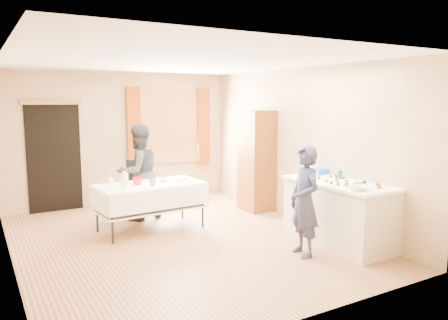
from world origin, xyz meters
TOP-DOWN VIEW (x-y plane):
  - floor at (0.00, 0.00)m, footprint 4.50×5.50m
  - ceiling at (0.00, 0.00)m, footprint 4.50×5.50m
  - wall_back at (0.00, 2.76)m, footprint 4.50×0.02m
  - wall_front at (0.00, -2.76)m, footprint 4.50×0.02m
  - wall_left at (-2.26, 0.00)m, footprint 0.02×5.50m
  - wall_right at (2.26, 0.00)m, footprint 0.02×5.50m
  - window_frame at (1.00, 2.72)m, footprint 1.32×0.06m
  - window_pane at (1.00, 2.71)m, footprint 1.20×0.02m
  - curtain_left at (0.22, 2.67)m, footprint 0.28×0.06m
  - curtain_right at (1.78, 2.67)m, footprint 0.28×0.06m
  - doorway at (-1.30, 2.73)m, footprint 0.95×0.04m
  - door_lintel at (-1.30, 2.70)m, footprint 1.05×0.06m
  - cabinet at (1.99, 0.94)m, footprint 0.50×0.60m
  - counter at (1.89, -1.30)m, footprint 0.79×1.67m
  - party_table at (-0.19, 0.71)m, footprint 1.73×0.96m
  - chair at (-0.05, 1.78)m, footprint 0.53×0.53m
  - girl at (1.16, -1.41)m, footprint 0.64×0.52m
  - woman at (-0.14, 1.40)m, footprint 1.12×1.03m
  - soda_can at (2.07, -1.13)m, footprint 0.09×0.09m
  - mixing_bowl at (1.66, -1.85)m, footprint 0.29×0.29m
  - foam_block at (1.88, -0.75)m, footprint 0.16×0.11m
  - blue_basket at (2.10, -0.65)m, footprint 0.34×0.26m
  - pitcher at (-0.64, 0.60)m, footprint 0.13×0.13m
  - cup_red at (-0.40, 0.73)m, footprint 0.19×0.19m
  - cup_rainbow at (-0.22, 0.54)m, footprint 0.17×0.17m
  - small_bowl at (0.08, 0.81)m, footprint 0.22×0.22m
  - pastry_tray at (0.32, 0.61)m, footprint 0.30×0.23m
  - bottle at (-0.77, 0.88)m, footprint 0.10×0.10m
  - cake_balls at (1.85, -1.52)m, footprint 0.53×0.98m

SIDE VIEW (x-z plane):
  - floor at x=0.00m, z-range -0.02..0.00m
  - chair at x=-0.05m, z-range -0.20..0.78m
  - party_table at x=-0.19m, z-range 0.07..0.82m
  - counter at x=1.89m, z-range 0.00..0.91m
  - girl at x=1.16m, z-range 0.00..1.47m
  - pastry_tray at x=0.32m, z-range 0.75..0.77m
  - small_bowl at x=0.08m, z-range 0.75..0.80m
  - cup_rainbow at x=-0.22m, z-range 0.75..0.85m
  - cup_red at x=-0.40m, z-range 0.75..0.87m
  - woman at x=-0.14m, z-range 0.00..1.66m
  - bottle at x=-0.77m, z-range 0.75..0.92m
  - pitcher at x=-0.64m, z-range 0.75..0.97m
  - cake_balls at x=1.85m, z-range 0.91..0.95m
  - cabinet at x=1.99m, z-range 0.00..1.87m
  - mixing_bowl at x=1.66m, z-range 0.91..0.97m
  - foam_block at x=1.88m, z-range 0.91..0.99m
  - blue_basket at x=2.10m, z-range 0.91..0.99m
  - soda_can at x=2.07m, z-range 0.91..1.03m
  - doorway at x=-1.30m, z-range 0.00..2.00m
  - wall_back at x=0.00m, z-range 0.00..2.60m
  - wall_front at x=0.00m, z-range 0.00..2.60m
  - wall_left at x=-2.26m, z-range 0.00..2.60m
  - wall_right at x=2.26m, z-range 0.00..2.60m
  - window_frame at x=1.00m, z-range 0.74..2.26m
  - window_pane at x=1.00m, z-range 0.80..2.20m
  - curtain_left at x=0.22m, z-range 0.67..2.33m
  - curtain_right at x=1.78m, z-range 0.67..2.33m
  - door_lintel at x=-1.30m, z-range 1.98..2.06m
  - ceiling at x=0.00m, z-range 2.60..2.62m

